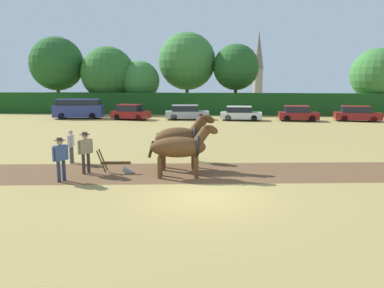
{
  "coord_description": "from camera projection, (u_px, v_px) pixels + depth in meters",
  "views": [
    {
      "loc": [
        0.82,
        -12.42,
        3.88
      ],
      "look_at": [
        -0.79,
        4.2,
        1.1
      ],
      "focal_mm": 35.0,
      "sensor_mm": 36.0,
      "label": 1
    }
  ],
  "objects": [
    {
      "name": "plowed_furrow_strip",
      "position": [
        66.0,
        173.0,
        16.04
      ],
      "size": [
        32.47,
        7.67,
        0.01
      ],
      "primitive_type": "cube",
      "rotation": [
        0.0,
        0.0,
        0.12
      ],
      "color": "brown",
      "rests_on": "ground"
    },
    {
      "name": "tree_center",
      "position": [
        187.0,
        61.0,
        48.83
      ],
      "size": [
        7.45,
        7.45,
        10.27
      ],
      "color": "#4C3823",
      "rests_on": "ground"
    },
    {
      "name": "draft_horse_lead_right",
      "position": [
        181.0,
        138.0,
        16.67
      ],
      "size": [
        2.81,
        1.28,
        2.53
      ],
      "rotation": [
        0.0,
        0.0,
        0.12
      ],
      "color": "#513319",
      "rests_on": "ground"
    },
    {
      "name": "farmer_beside_team",
      "position": [
        194.0,
        141.0,
        18.29
      ],
      "size": [
        0.44,
        0.67,
        1.74
      ],
      "rotation": [
        0.0,
        0.0,
        -0.11
      ],
      "color": "#4C4C4C",
      "rests_on": "ground"
    },
    {
      "name": "church_spire",
      "position": [
        258.0,
        64.0,
        80.91
      ],
      "size": [
        2.27,
        2.27,
        14.77
      ],
      "color": "gray",
      "rests_on": "ground"
    },
    {
      "name": "tree_center_left",
      "position": [
        140.0,
        81.0,
        47.53
      ],
      "size": [
        5.0,
        5.0,
        6.52
      ],
      "color": "#423323",
      "rests_on": "ground"
    },
    {
      "name": "hedgerow",
      "position": [
        221.0,
        104.0,
        44.7
      ],
      "size": [
        70.29,
        1.63,
        2.58
      ],
      "primitive_type": "cube",
      "color": "#194719",
      "rests_on": "ground"
    },
    {
      "name": "tree_far_left",
      "position": [
        57.0,
        64.0,
        48.24
      ],
      "size": [
        6.88,
        6.88,
        9.63
      ],
      "color": "brown",
      "rests_on": "ground"
    },
    {
      "name": "farmer_onlooker_right",
      "position": [
        71.0,
        144.0,
        17.96
      ],
      "size": [
        0.27,
        0.65,
        1.61
      ],
      "rotation": [
        0.0,
        0.0,
        0.16
      ],
      "color": "#4C4C4C",
      "rests_on": "ground"
    },
    {
      "name": "ground_plane",
      "position": [
        203.0,
        196.0,
        12.91
      ],
      "size": [
        240.0,
        240.0,
        0.0
      ],
      "primitive_type": "plane",
      "color": "#998447"
    },
    {
      "name": "plow",
      "position": [
        119.0,
        166.0,
        16.05
      ],
      "size": [
        1.55,
        0.52,
        1.13
      ],
      "rotation": [
        0.0,
        0.0,
        0.12
      ],
      "color": "#4C331E",
      "rests_on": "ground"
    },
    {
      "name": "tree_center_right",
      "position": [
        236.0,
        67.0,
        47.74
      ],
      "size": [
        5.85,
        5.85,
        8.67
      ],
      "color": "#4C3823",
      "rests_on": "ground"
    },
    {
      "name": "parked_car_center",
      "position": [
        240.0,
        114.0,
        38.08
      ],
      "size": [
        4.19,
        1.97,
        1.44
      ],
      "rotation": [
        0.0,
        0.0,
        -0.03
      ],
      "color": "silver",
      "rests_on": "ground"
    },
    {
      "name": "tree_right",
      "position": [
        377.0,
        74.0,
        44.15
      ],
      "size": [
        6.14,
        6.14,
        7.83
      ],
      "color": "#423323",
      "rests_on": "ground"
    },
    {
      "name": "parked_car_left",
      "position": [
        131.0,
        112.0,
        38.72
      ],
      "size": [
        4.07,
        2.4,
        1.58
      ],
      "rotation": [
        0.0,
        0.0,
        -0.17
      ],
      "color": "maroon",
      "rests_on": "ground"
    },
    {
      "name": "parked_van",
      "position": [
        79.0,
        109.0,
        39.86
      ],
      "size": [
        5.36,
        2.77,
        2.08
      ],
      "rotation": [
        0.0,
        0.0,
        0.16
      ],
      "color": "navy",
      "rests_on": "ground"
    },
    {
      "name": "draft_horse_lead_left",
      "position": [
        181.0,
        147.0,
        15.25
      ],
      "size": [
        2.93,
        1.17,
        2.25
      ],
      "rotation": [
        0.0,
        0.0,
        0.12
      ],
      "color": "#513319",
      "rests_on": "ground"
    },
    {
      "name": "tree_left",
      "position": [
        108.0,
        74.0,
        47.68
      ],
      "size": [
        6.82,
        6.82,
        8.33
      ],
      "color": "#4C3823",
      "rests_on": "ground"
    },
    {
      "name": "farmer_onlooker_left",
      "position": [
        60.0,
        156.0,
        14.57
      ],
      "size": [
        0.45,
        0.57,
        1.75
      ],
      "rotation": [
        0.0,
        0.0,
        -0.61
      ],
      "color": "#28334C",
      "rests_on": "ground"
    },
    {
      "name": "farmer_at_plow",
      "position": [
        85.0,
        149.0,
        15.84
      ],
      "size": [
        0.49,
        0.54,
        1.79
      ],
      "rotation": [
        0.0,
        0.0,
        -0.73
      ],
      "color": "#38332D",
      "rests_on": "ground"
    },
    {
      "name": "parked_car_center_left",
      "position": [
        187.0,
        113.0,
        38.88
      ],
      "size": [
        4.66,
        2.37,
        1.51
      ],
      "rotation": [
        0.0,
        0.0,
        0.13
      ],
      "color": "#9E9EA8",
      "rests_on": "ground"
    },
    {
      "name": "parked_car_right",
      "position": [
        357.0,
        114.0,
        37.28
      ],
      "size": [
        4.51,
        2.23,
        1.52
      ],
      "rotation": [
        0.0,
        0.0,
        -0.12
      ],
      "color": "maroon",
      "rests_on": "ground"
    },
    {
      "name": "parked_car_center_right",
      "position": [
        298.0,
        114.0,
        37.51
      ],
      "size": [
        3.89,
        1.91,
        1.52
      ],
      "rotation": [
        0.0,
        0.0,
        -0.03
      ],
      "color": "maroon",
      "rests_on": "ground"
    }
  ]
}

